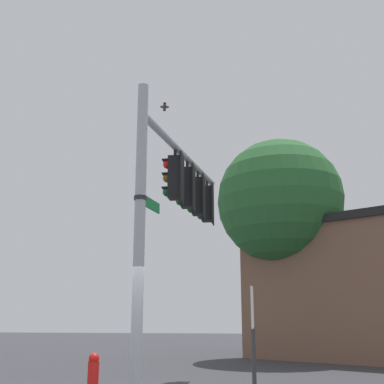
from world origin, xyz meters
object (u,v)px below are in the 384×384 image
street_name_sign (146,202)px  fire_hydrant (93,373)px  traffic_light_mid_outer (197,196)px  bird_flying (165,107)px  traffic_light_arm_end (206,204)px  historical_marker (253,327)px  traffic_light_nearest_pole (174,178)px  traffic_light_mid_inner (186,188)px

street_name_sign → fire_hydrant: 3.93m
traffic_light_mid_outer → fire_hydrant: 5.39m
traffic_light_mid_outer → bird_flying: bird_flying is taller
traffic_light_arm_end → street_name_sign: bearing=171.4°
historical_marker → traffic_light_nearest_pole: bearing=46.7°
traffic_light_mid_inner → traffic_light_nearest_pole: bearing=171.2°
traffic_light_mid_inner → historical_marker: (-2.68, -1.67, -3.44)m
fire_hydrant → historical_marker: bearing=-110.2°
fire_hydrant → bird_flying: bearing=-18.1°
traffic_light_mid_inner → bird_flying: bird_flying is taller
traffic_light_arm_end → traffic_light_mid_inner: bearing=171.2°
fire_hydrant → historical_marker: historical_marker is taller
street_name_sign → traffic_light_mid_inner: bearing=-8.4°
traffic_light_mid_inner → bird_flying: 3.37m
fire_hydrant → street_name_sign: bearing=-133.3°
street_name_sign → historical_marker: (0.04, -2.07, -2.44)m
traffic_light_mid_outer → fire_hydrant: bearing=140.6°
traffic_light_mid_outer → traffic_light_arm_end: same height
traffic_light_mid_inner → traffic_light_mid_outer: size_ratio=1.00×
traffic_light_mid_inner → bird_flying: (1.37, 0.89, 2.95)m
street_name_sign → fire_hydrant: size_ratio=1.40×
traffic_light_mid_outer → street_name_sign: bearing=171.5°
traffic_light_mid_inner → fire_hydrant: traffic_light_mid_inner is taller
traffic_light_arm_end → fire_hydrant: bearing=147.9°
traffic_light_nearest_pole → historical_marker: bearing=-133.3°
bird_flying → fire_hydrant: bearing=161.9°
traffic_light_mid_outer → bird_flying: size_ratio=2.76×
traffic_light_mid_inner → historical_marker: size_ratio=0.62×
traffic_light_nearest_pole → historical_marker: size_ratio=0.62×
traffic_light_nearest_pole → traffic_light_mid_inner: 0.98m
traffic_light_mid_outer → traffic_light_nearest_pole: bearing=171.2°
traffic_light_mid_outer → historical_marker: (-3.66, -1.52, -3.44)m
traffic_light_nearest_pole → street_name_sign: traffic_light_nearest_pole is taller
traffic_light_arm_end → historical_marker: bearing=-163.6°
bird_flying → historical_marker: bird_flying is taller
fire_hydrant → traffic_light_mid_outer: bearing=-39.4°
traffic_light_mid_outer → traffic_light_arm_end: size_ratio=1.00×
street_name_sign → fire_hydrant: street_name_sign is taller
street_name_sign → historical_marker: size_ratio=0.54×
street_name_sign → historical_marker: bearing=-88.9°
traffic_light_mid_outer → fire_hydrant: size_ratio=1.59×
bird_flying → traffic_light_mid_inner: bearing=-147.0°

